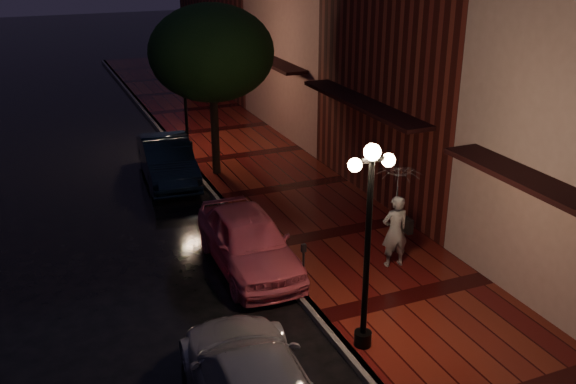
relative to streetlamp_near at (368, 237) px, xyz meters
name	(u,v)px	position (x,y,z in m)	size (l,w,h in m)	color
ground	(261,251)	(-0.35, 5.00, -2.60)	(120.00, 120.00, 0.00)	black
sidewalk	(335,235)	(1.90, 5.00, -2.53)	(4.50, 60.00, 0.15)	#430C0C
curb	(261,249)	(-0.35, 5.00, -2.53)	(0.25, 60.00, 0.15)	#595451
storefront_mid	(450,21)	(6.65, 7.00, 2.90)	(5.00, 8.00, 11.00)	#511914
storefront_far	(332,24)	(6.65, 15.00, 1.90)	(5.00, 8.00, 9.00)	#8C5951
streetlamp_near	(368,237)	(0.00, 0.00, 0.00)	(0.96, 0.36, 4.31)	black
streetlamp_far	(184,87)	(0.00, 14.00, 0.00)	(0.96, 0.36, 4.31)	black
street_tree	(212,56)	(0.26, 10.99, 1.64)	(4.16, 4.16, 5.80)	black
pink_car	(248,241)	(-0.95, 4.25, -1.83)	(1.81, 4.50, 1.53)	#E25D71
navy_car	(167,160)	(-1.41, 11.28, -1.85)	(1.59, 4.57, 1.50)	black
woman_with_umbrella	(397,201)	(2.38, 2.71, -0.70)	(1.10, 1.12, 2.65)	white
parking_meter	(303,262)	(-0.20, 2.53, -1.74)	(0.12, 0.09, 1.17)	black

